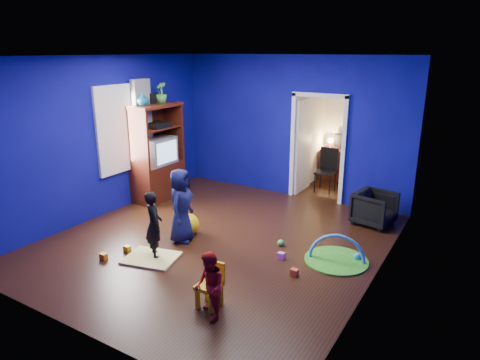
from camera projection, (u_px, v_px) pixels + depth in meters
The scene contains 34 objects.
floor at pixel (218, 240), 6.99m from camera, with size 5.00×5.50×0.01m, color black.
ceiling at pixel (215, 56), 6.14m from camera, with size 5.00×5.50×0.01m, color white.
wall_back at pixel (291, 127), 8.81m from camera, with size 5.00×0.02×2.90m, color #09096B.
wall_front at pixel (63, 208), 4.31m from camera, with size 5.00×0.02×2.90m, color #09096B.
wall_left at pixel (103, 137), 7.80m from camera, with size 0.02×5.50×2.90m, color #09096B.
wall_right at pixel (382, 178), 5.33m from camera, with size 0.02×5.50×2.90m, color #09096B.
alcove at pixel (333, 133), 9.29m from camera, with size 1.00×1.75×2.50m, color silver, non-canonical shape.
armchair at pixel (374, 208), 7.54m from camera, with size 0.64×0.66×0.60m, color black.
child_black at pixel (154, 225), 6.30m from camera, with size 0.38×0.25×1.03m, color black.
child_navy at pixel (181, 205), 6.82m from camera, with size 0.59×0.38×1.21m, color black.
toddler_red at pixel (209, 287), 4.84m from camera, with size 0.40×0.31×0.83m, color red.
vase at pixel (143, 99), 8.13m from camera, with size 0.23×0.23×0.24m, color #0D5169.
potted_plant at pixel (161, 93), 8.54m from camera, with size 0.23×0.23×0.41m, color green.
tv_armoire at pixel (157, 153), 8.70m from camera, with size 0.58×1.14×1.96m, color #42180B.
crt_tv at pixel (158, 151), 8.67m from camera, with size 0.46×0.70×0.54m, color silver.
yellow_blanket at pixel (151, 258), 6.36m from camera, with size 0.75×0.60×0.03m, color #F2E07A.
hopper_ball at pixel (189, 224), 7.17m from camera, with size 0.36×0.36×0.36m, color yellow.
kid_chair at pixel (209, 288), 5.13m from camera, with size 0.28×0.28×0.50m, color yellow.
play_mat at pixel (336, 260), 6.30m from camera, with size 0.93×0.93×0.02m, color #4FAA26.
toy_arch at pixel (336, 260), 6.29m from camera, with size 0.83×0.83×0.05m, color #3F8CD8.
window_left at pixel (118, 129), 8.05m from camera, with size 0.03×0.95×1.55m, color white.
curtain at pixel (144, 140), 8.53m from camera, with size 0.14×0.42×2.40m, color slate.
doorway at pixel (318, 150), 8.63m from camera, with size 1.16×0.10×2.10m, color white.
study_desk at pixel (340, 165), 10.07m from camera, with size 0.88×0.44×0.75m, color #3D140A.
desk_monitor at pixel (343, 141), 10.00m from camera, with size 0.40×0.05×0.32m, color black.
desk_lamp at pixel (331, 141), 10.09m from camera, with size 0.14×0.14×0.14m, color #FFD88C.
folding_chair at pixel (326, 171), 9.26m from camera, with size 0.40×0.40×0.92m, color black.
book_shelf at pixel (346, 94), 9.68m from camera, with size 0.88×0.24×0.04m, color white.
toy_0 at pixel (294, 272), 5.88m from camera, with size 0.10×0.08×0.10m, color #D04F22.
toy_1 at pixel (357, 257), 6.32m from camera, with size 0.11×0.11×0.11m, color #2696D9.
toy_2 at pixel (127, 249), 6.58m from camera, with size 0.10×0.08×0.10m, color #E8A20C.
toy_3 at pixel (281, 243), 6.77m from camera, with size 0.11×0.11×0.11m, color green.
toy_4 at pixel (281, 256), 6.35m from camera, with size 0.10×0.08×0.10m, color #DD53CF.
toy_5 at pixel (104, 257), 6.33m from camera, with size 0.10×0.08×0.10m, color orange.
Camera 1 is at (3.62, -5.28, 2.98)m, focal length 32.00 mm.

